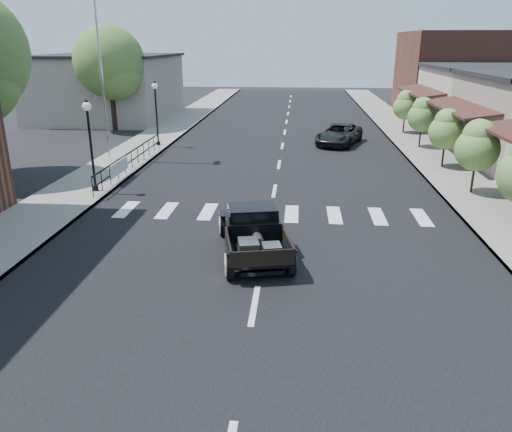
{
  "coord_description": "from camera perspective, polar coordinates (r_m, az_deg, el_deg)",
  "views": [
    {
      "loc": [
        0.95,
        -13.83,
        6.16
      ],
      "look_at": [
        -0.29,
        0.86,
        1.0
      ],
      "focal_mm": 35.0,
      "sensor_mm": 36.0,
      "label": 1
    }
  ],
  "objects": [
    {
      "name": "road",
      "position": [
        29.49,
        2.89,
        7.23
      ],
      "size": [
        14.0,
        80.0,
        0.02
      ],
      "primitive_type": "cube",
      "color": "black",
      "rests_on": "ground"
    },
    {
      "name": "storefront_far",
      "position": [
        38.68,
        26.66,
        11.5
      ],
      "size": [
        10.0,
        9.0,
        4.5
      ],
      "primitive_type": "cube",
      "color": "beige",
      "rests_on": "ground"
    },
    {
      "name": "railing",
      "position": [
        25.81,
        -14.03,
        6.39
      ],
      "size": [
        0.08,
        10.0,
        1.0
      ],
      "primitive_type": null,
      "color": "black",
      "rests_on": "sidewalk_left"
    },
    {
      "name": "ground",
      "position": [
        15.17,
        0.81,
        -4.67
      ],
      "size": [
        120.0,
        120.0,
        0.0
      ],
      "primitive_type": "plane",
      "color": "black",
      "rests_on": "ground"
    },
    {
      "name": "small_tree_b",
      "position": [
        22.6,
        23.82,
        6.09
      ],
      "size": [
        1.78,
        1.78,
        2.97
      ],
      "primitive_type": null,
      "color": "#5D823B",
      "rests_on": "sidewalk_right"
    },
    {
      "name": "flagpole",
      "position": [
        27.76,
        -17.46,
        17.47
      ],
      "size": [
        0.12,
        0.12,
        11.07
      ],
      "primitive_type": "cylinder",
      "color": "silver",
      "rests_on": "sidewalk_left"
    },
    {
      "name": "banner",
      "position": [
        24.0,
        -15.3,
        4.84
      ],
      "size": [
        0.04,
        2.2,
        0.6
      ],
      "primitive_type": null,
      "color": "silver",
      "rests_on": "sidewalk_left"
    },
    {
      "name": "small_tree_c",
      "position": [
        26.92,
        20.81,
        8.22
      ],
      "size": [
        1.7,
        1.7,
        2.83
      ],
      "primitive_type": null,
      "color": "#5D823B",
      "rests_on": "sidewalk_right"
    },
    {
      "name": "hotrod_pickup",
      "position": [
        15.01,
        -0.31,
        -1.77
      ],
      "size": [
        2.95,
        4.76,
        1.53
      ],
      "primitive_type": null,
      "rotation": [
        0.0,
        0.0,
        0.21
      ],
      "color": "black",
      "rests_on": "ground"
    },
    {
      "name": "small_tree_d",
      "position": [
        31.86,
        18.39,
        10.04
      ],
      "size": [
        1.7,
        1.7,
        2.84
      ],
      "primitive_type": null,
      "color": "#5D823B",
      "rests_on": "sidewalk_right"
    },
    {
      "name": "second_car",
      "position": [
        32.25,
        9.47,
        9.17
      ],
      "size": [
        3.54,
        5.04,
        1.28
      ],
      "primitive_type": "imported",
      "rotation": [
        0.0,
        0.0,
        -0.34
      ],
      "color": "black",
      "rests_on": "ground"
    },
    {
      "name": "big_tree_far",
      "position": [
        38.36,
        -16.28,
        14.81
      ],
      "size": [
        4.99,
        4.99,
        7.32
      ],
      "primitive_type": null,
      "color": "#4B6E2F",
      "rests_on": "ground"
    },
    {
      "name": "sidewalk_left",
      "position": [
        30.95,
        -13.18,
        7.44
      ],
      "size": [
        3.0,
        80.0,
        0.15
      ],
      "primitive_type": "cube",
      "color": "gray",
      "rests_on": "ground"
    },
    {
      "name": "lamp_post_b",
      "position": [
        21.98,
        -18.34,
        7.6
      ],
      "size": [
        0.36,
        0.36,
        3.84
      ],
      "primitive_type": null,
      "color": "black",
      "rests_on": "sidewalk_left"
    },
    {
      "name": "small_tree_e",
      "position": [
        36.73,
        16.65,
        11.28
      ],
      "size": [
        1.67,
        1.67,
        2.79
      ],
      "primitive_type": null,
      "color": "#5D823B",
      "rests_on": "sidewalk_right"
    },
    {
      "name": "road_markings",
      "position": [
        24.63,
        2.46,
        4.79
      ],
      "size": [
        12.0,
        60.0,
        0.06
      ],
      "primitive_type": null,
      "color": "silver",
      "rests_on": "ground"
    },
    {
      "name": "sidewalk_right",
      "position": [
        30.42,
        19.22,
        6.67
      ],
      "size": [
        3.0,
        80.0,
        0.15
      ],
      "primitive_type": "cube",
      "color": "gray",
      "rests_on": "ground"
    },
    {
      "name": "lamp_post_c",
      "position": [
        31.3,
        -11.3,
        11.42
      ],
      "size": [
        0.36,
        0.36,
        3.84
      ],
      "primitive_type": null,
      "color": "black",
      "rests_on": "sidewalk_left"
    },
    {
      "name": "low_building_left",
      "position": [
        44.92,
        -16.49,
        13.85
      ],
      "size": [
        10.0,
        12.0,
        5.0
      ],
      "primitive_type": "cube",
      "color": "gray",
      "rests_on": "ground"
    },
    {
      "name": "far_building_right",
      "position": [
        48.16,
        23.19,
        14.63
      ],
      "size": [
        11.0,
        10.0,
        7.0
      ],
      "primitive_type": "cube",
      "color": "brown",
      "rests_on": "ground"
    }
  ]
}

